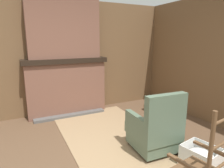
# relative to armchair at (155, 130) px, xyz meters

# --- Properties ---
(wood_panel_wall_left) EXTENTS (0.06, 5.76, 2.64)m
(wood_panel_wall_left) POSITION_rel_armchair_xyz_m (-2.46, -0.82, 0.97)
(wood_panel_wall_left) COLOR brown
(wood_panel_wall_left) RESTS_ON ground
(fireplace_hearth) EXTENTS (0.54, 1.90, 1.33)m
(fireplace_hearth) POSITION_rel_armchair_xyz_m (-2.26, -0.82, 0.30)
(fireplace_hearth) COLOR brown
(fireplace_hearth) RESTS_ON ground
(chimney_breast) EXTENTS (0.29, 1.58, 1.30)m
(chimney_breast) POSITION_rel_armchair_xyz_m (-2.27, -0.82, 1.62)
(chimney_breast) COLOR brown
(chimney_breast) RESTS_ON fireplace_hearth
(area_rug) EXTENTS (3.57, 1.66, 0.01)m
(area_rug) POSITION_rel_armchair_xyz_m (-0.41, -0.37, -0.35)
(area_rug) COLOR #997A56
(area_rug) RESTS_ON ground
(armchair) EXTENTS (0.72, 0.69, 1.00)m
(armchair) POSITION_rel_armchair_xyz_m (0.00, 0.00, 0.00)
(armchair) COLOR #516651
(armchair) RESTS_ON ground
(firewood_stack) EXTENTS (0.53, 0.44, 0.29)m
(firewood_stack) POSITION_rel_armchair_xyz_m (-1.44, 1.13, -0.22)
(firewood_stack) COLOR brown
(firewood_stack) RESTS_ON ground
(laundry_basket) EXTENTS (0.52, 0.47, 0.32)m
(laundry_basket) POSITION_rel_armchair_xyz_m (0.63, 0.30, -0.20)
(laundry_basket) COLOR white
(laundry_basket) RESTS_ON ground
(oil_lamp_vase) EXTENTS (0.11, 0.11, 0.29)m
(oil_lamp_vase) POSITION_rel_armchair_xyz_m (-2.30, -1.40, 1.07)
(oil_lamp_vase) COLOR #47708E
(oil_lamp_vase) RESTS_ON fireplace_hearth
(storage_case) EXTENTS (0.14, 0.27, 0.15)m
(storage_case) POSITION_rel_armchair_xyz_m (-2.30, -0.31, 1.05)
(storage_case) COLOR brown
(storage_case) RESTS_ON fireplace_hearth
(decorative_plate_on_mantel) EXTENTS (0.06, 0.25, 0.24)m
(decorative_plate_on_mantel) POSITION_rel_armchair_xyz_m (-2.32, -0.70, 1.09)
(decorative_plate_on_mantel) COLOR red
(decorative_plate_on_mantel) RESTS_ON fireplace_hearth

